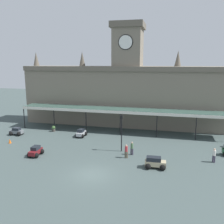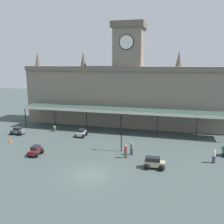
% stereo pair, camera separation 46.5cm
% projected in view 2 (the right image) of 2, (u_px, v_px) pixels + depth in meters
% --- Properties ---
extents(ground_plane, '(140.00, 140.00, 0.00)m').
position_uv_depth(ground_plane, '(91.00, 175.00, 24.65)').
color(ground_plane, '#3F4C4B').
extents(station_building, '(37.56, 5.73, 17.85)m').
position_uv_depth(station_building, '(128.00, 92.00, 43.11)').
color(station_building, slate).
rests_on(station_building, ground).
extents(entrance_canopy, '(34.30, 3.26, 3.89)m').
position_uv_depth(entrance_canopy, '(122.00, 110.00, 38.78)').
color(entrance_canopy, '#38564C').
rests_on(entrance_canopy, ground).
extents(car_maroon_sedan, '(1.55, 2.07, 1.19)m').
position_uv_depth(car_maroon_sedan, '(36.00, 151.00, 29.71)').
color(car_maroon_sedan, maroon).
rests_on(car_maroon_sedan, ground).
extents(car_beige_estate, '(2.29, 1.61, 1.27)m').
position_uv_depth(car_beige_estate, '(154.00, 163.00, 26.00)').
color(car_beige_estate, tan).
rests_on(car_beige_estate, ground).
extents(car_silver_sedan, '(1.55, 2.07, 1.19)m').
position_uv_depth(car_silver_sedan, '(82.00, 133.00, 37.18)').
color(car_silver_sedan, '#B2B5BA').
rests_on(car_silver_sedan, ground).
extents(car_grey_sedan, '(2.09, 1.58, 1.19)m').
position_uv_depth(car_grey_sedan, '(17.00, 131.00, 38.17)').
color(car_grey_sedan, slate).
rests_on(car_grey_sedan, ground).
extents(pedestrian_near_entrance, '(0.39, 0.34, 1.67)m').
position_uv_depth(pedestrian_near_entrance, '(126.00, 151.00, 28.74)').
color(pedestrian_near_entrance, brown).
rests_on(pedestrian_near_entrance, ground).
extents(pedestrian_beside_cars, '(0.34, 0.34, 1.67)m').
position_uv_depth(pedestrian_beside_cars, '(214.00, 155.00, 27.32)').
color(pedestrian_beside_cars, '#3F384C').
rests_on(pedestrian_beside_cars, ground).
extents(pedestrian_crossing_forecourt, '(0.38, 0.34, 1.67)m').
position_uv_depth(pedestrian_crossing_forecourt, '(132.00, 148.00, 29.72)').
color(pedestrian_crossing_forecourt, '#3F384C').
rests_on(pedestrian_crossing_forecourt, ground).
extents(victorian_lamppost, '(0.30, 0.30, 4.89)m').
position_uv_depth(victorian_lamppost, '(121.00, 128.00, 30.51)').
color(victorian_lamppost, black).
rests_on(victorian_lamppost, ground).
extents(traffic_cone, '(0.40, 0.40, 0.62)m').
position_uv_depth(traffic_cone, '(11.00, 141.00, 34.35)').
color(traffic_cone, orange).
rests_on(traffic_cone, ground).
extents(planter_near_kerb, '(0.60, 0.60, 0.96)m').
position_uv_depth(planter_near_kerb, '(54.00, 128.00, 40.02)').
color(planter_near_kerb, '#47423D').
rests_on(planter_near_kerb, ground).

